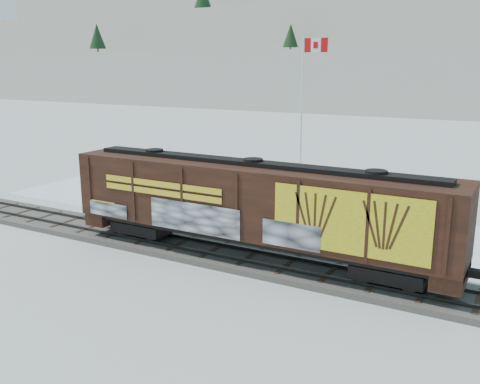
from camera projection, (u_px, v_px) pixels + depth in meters
The scene contains 8 objects.
ground at pixel (214, 255), 26.35m from camera, with size 500.00×500.00×0.00m, color white.
rail_track at pixel (214, 252), 26.31m from camera, with size 50.00×3.40×0.43m.
parking_strip at pixel (279, 218), 32.70m from camera, with size 40.00×8.00×0.03m, color white.
hopper_railcar at pixel (253, 203), 24.63m from camera, with size 18.74×3.06×4.47m.
flagpole at pixel (302, 134), 39.91m from camera, with size 2.30×0.90×11.21m.
car_silver at pixel (168, 197), 34.23m from camera, with size 1.98×4.91×1.67m, color #A1A4A8.
car_white at pixel (211, 196), 34.68m from camera, with size 1.69×4.85×1.60m, color white.
car_dark at pixel (393, 217), 30.17m from camera, with size 2.00×4.93×1.43m, color black.
Camera 1 is at (13.31, -21.08, 9.15)m, focal length 40.00 mm.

